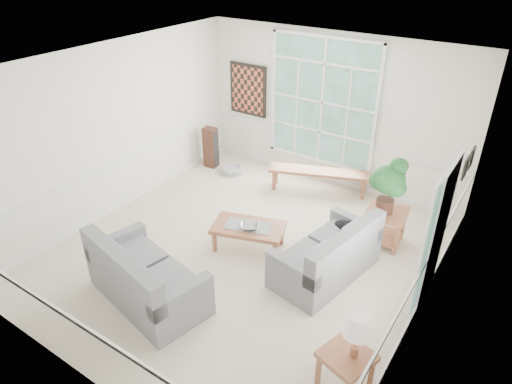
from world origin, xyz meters
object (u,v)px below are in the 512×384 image
loveseat_right (326,249)px  coffee_table (248,237)px  loveseat_front (147,271)px  end_table (385,227)px  side_table (345,371)px

loveseat_right → coffee_table: bearing=-165.3°
loveseat_front → end_table: bearing=66.0°
loveseat_right → coffee_table: 1.35m
end_table → side_table: bearing=-78.1°
coffee_table → side_table: bearing=-51.4°
loveseat_right → side_table: size_ratio=3.21×
loveseat_right → end_table: size_ratio=2.73×
coffee_table → end_table: 2.25m
loveseat_front → coffee_table: loveseat_front is taller
loveseat_front → end_table: loveseat_front is taller
loveseat_right → coffee_table: (-1.32, -0.10, -0.25)m
loveseat_right → end_table: (0.46, 1.27, -0.15)m
side_table → loveseat_front: bearing=-176.6°
coffee_table → end_table: end_table is taller
side_table → end_table: bearing=101.9°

